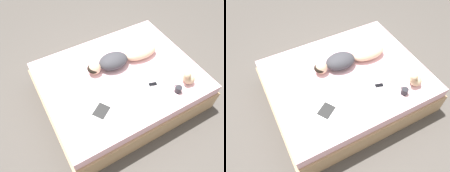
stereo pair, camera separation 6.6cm
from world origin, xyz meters
The scene contains 7 objects.
ground_plane centered at (0.00, 0.00, 0.00)m, with size 12.00×12.00×0.00m, color #4C4742.
bed centered at (0.00, 0.00, 0.25)m, with size 1.83×2.29×0.51m.
person centered at (0.19, -0.14, 0.61)m, with size 0.34×1.15×0.20m.
open_magazine centered at (-0.52, 0.46, 0.52)m, with size 0.59×0.53×0.01m.
coffee_mug centered at (-0.65, -0.52, 0.56)m, with size 0.12×0.09×0.09m.
cell_phone centered at (-0.39, -0.30, 0.52)m, with size 0.11×0.15×0.01m.
plush_toy centered at (-0.59, -0.74, 0.61)m, with size 0.17×0.19×0.23m.
Camera 2 is at (-1.80, 1.08, 2.89)m, focal length 35.00 mm.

